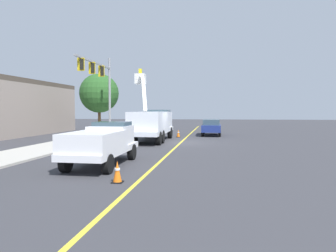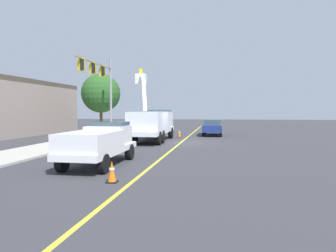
{
  "view_description": "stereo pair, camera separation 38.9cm",
  "coord_description": "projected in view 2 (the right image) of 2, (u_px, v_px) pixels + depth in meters",
  "views": [
    {
      "loc": [
        -24.79,
        -1.9,
        2.7
      ],
      "look_at": [
        -0.8,
        0.95,
        1.4
      ],
      "focal_mm": 32.54,
      "sensor_mm": 36.0,
      "label": 1
    },
    {
      "loc": [
        -24.74,
        -2.29,
        2.7
      ],
      "look_at": [
        -0.8,
        0.95,
        1.4
      ],
      "focal_mm": 32.54,
      "sensor_mm": 36.0,
      "label": 2
    }
  ],
  "objects": [
    {
      "name": "ground",
      "position": [
        181.0,
        143.0,
        24.94
      ],
      "size": [
        120.0,
        120.0,
        0.0
      ],
      "primitive_type": "plane",
      "color": "#38383D"
    },
    {
      "name": "lane_centre_stripe",
      "position": [
        181.0,
        143.0,
        24.94
      ],
      "size": [
        49.97,
        2.15,
        0.01
      ],
      "primitive_type": "cube",
      "rotation": [
        0.0,
        0.0,
        -0.04
      ],
      "color": "yellow",
      "rests_on": "ground"
    },
    {
      "name": "sidewalk_far_side",
      "position": [
        83.0,
        140.0,
        26.42
      ],
      "size": [
        60.1,
        5.99,
        0.12
      ],
      "primitive_type": "cube",
      "rotation": [
        0.0,
        0.0,
        -0.04
      ],
      "color": "#B2ADA3",
      "rests_on": "ground"
    },
    {
      "name": "street_tree_right",
      "position": [
        101.0,
        93.0,
        34.27
      ],
      "size": [
        4.37,
        4.37,
        6.73
      ],
      "color": "brown",
      "rests_on": "ground"
    },
    {
      "name": "traffic_signal_mast",
      "position": [
        101.0,
        80.0,
        27.75
      ],
      "size": [
        7.58,
        0.73,
        7.78
      ],
      "color": "gray",
      "rests_on": "ground"
    },
    {
      "name": "traffic_cone_leading",
      "position": [
        112.0,
        172.0,
        11.28
      ],
      "size": [
        0.4,
        0.4,
        0.81
      ],
      "color": "black",
      "rests_on": "ground"
    },
    {
      "name": "utility_bucket_truck",
      "position": [
        152.0,
        122.0,
        26.19
      ],
      "size": [
        8.29,
        3.2,
        6.37
      ],
      "color": "white",
      "rests_on": "ground"
    },
    {
      "name": "passing_minivan",
      "position": [
        213.0,
        126.0,
        31.9
      ],
      "size": [
        4.87,
        2.11,
        1.69
      ],
      "color": "navy",
      "rests_on": "ground"
    },
    {
      "name": "traffic_cone_mid_front",
      "position": [
        179.0,
        133.0,
        29.85
      ],
      "size": [
        0.4,
        0.4,
        0.76
      ],
      "color": "black",
      "rests_on": "ground"
    },
    {
      "name": "service_pickup_truck",
      "position": [
        99.0,
        142.0,
        14.72
      ],
      "size": [
        5.68,
        2.37,
        2.06
      ],
      "color": "white",
      "rests_on": "ground"
    }
  ]
}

